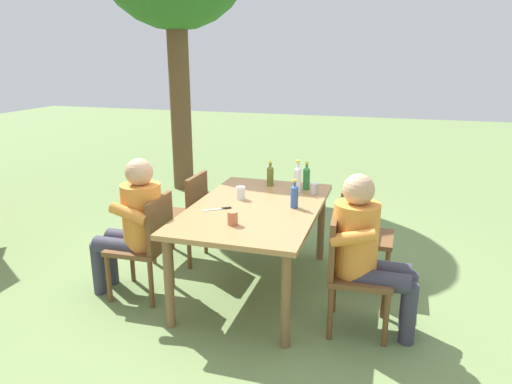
# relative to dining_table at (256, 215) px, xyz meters

# --- Properties ---
(ground_plane) EXTENTS (24.00, 24.00, 0.00)m
(ground_plane) POSITION_rel_dining_table_xyz_m (0.00, 0.00, -0.67)
(ground_plane) COLOR #6B844C
(dining_table) EXTENTS (1.67, 1.04, 0.75)m
(dining_table) POSITION_rel_dining_table_xyz_m (0.00, 0.00, 0.00)
(dining_table) COLOR #A37547
(dining_table) RESTS_ON ground_plane
(chair_near_left) EXTENTS (0.47, 0.47, 0.87)m
(chair_near_left) POSITION_rel_dining_table_xyz_m (-0.38, -0.82, -0.18)
(chair_near_left) COLOR brown
(chair_near_left) RESTS_ON ground_plane
(chair_far_left) EXTENTS (0.46, 0.46, 0.87)m
(chair_far_left) POSITION_rel_dining_table_xyz_m (-0.37, 0.82, -0.18)
(chair_far_left) COLOR brown
(chair_far_left) RESTS_ON ground_plane
(chair_far_right) EXTENTS (0.45, 0.45, 0.87)m
(chair_far_right) POSITION_rel_dining_table_xyz_m (0.37, 0.82, -0.18)
(chair_far_right) COLOR brown
(chair_far_right) RESTS_ON ground_plane
(chair_near_right) EXTENTS (0.45, 0.45, 0.87)m
(chair_near_right) POSITION_rel_dining_table_xyz_m (0.38, -0.82, -0.18)
(chair_near_right) COLOR brown
(chair_near_right) RESTS_ON ground_plane
(person_in_white_shirt) EXTENTS (0.47, 0.61, 1.18)m
(person_in_white_shirt) POSITION_rel_dining_table_xyz_m (-0.38, -0.93, -0.01)
(person_in_white_shirt) COLOR orange
(person_in_white_shirt) RESTS_ON ground_plane
(person_in_plaid_shirt) EXTENTS (0.47, 0.61, 1.18)m
(person_in_plaid_shirt) POSITION_rel_dining_table_xyz_m (-0.38, 0.93, -0.01)
(person_in_plaid_shirt) COLOR orange
(person_in_plaid_shirt) RESTS_ON ground_plane
(bottle_olive) EXTENTS (0.06, 0.06, 0.24)m
(bottle_olive) POSITION_rel_dining_table_xyz_m (0.63, 0.05, 0.19)
(bottle_olive) COLOR #566623
(bottle_olive) RESTS_ON dining_table
(bottle_blue) EXTENTS (0.06, 0.06, 0.24)m
(bottle_blue) POSITION_rel_dining_table_xyz_m (0.05, -0.31, 0.19)
(bottle_blue) COLOR #2D56A3
(bottle_blue) RESTS_ON dining_table
(bottle_clear) EXTENTS (0.06, 0.06, 0.30)m
(bottle_clear) POSITION_rel_dining_table_xyz_m (0.49, -0.25, 0.21)
(bottle_clear) COLOR white
(bottle_clear) RESTS_ON dining_table
(bottle_green) EXTENTS (0.06, 0.06, 0.26)m
(bottle_green) POSITION_rel_dining_table_xyz_m (0.61, -0.31, 0.20)
(bottle_green) COLOR #287A38
(bottle_green) RESTS_ON dining_table
(cup_terracotta) EXTENTS (0.08, 0.08, 0.10)m
(cup_terracotta) POSITION_rel_dining_table_xyz_m (-0.47, 0.04, 0.13)
(cup_terracotta) COLOR #BC6B47
(cup_terracotta) RESTS_ON dining_table
(cup_steel) EXTENTS (0.06, 0.06, 0.10)m
(cup_steel) POSITION_rel_dining_table_xyz_m (0.46, -0.41, 0.13)
(cup_steel) COLOR #B2B7BC
(cup_steel) RESTS_ON dining_table
(cup_glass) EXTENTS (0.08, 0.08, 0.11)m
(cup_glass) POSITION_rel_dining_table_xyz_m (0.14, 0.18, 0.14)
(cup_glass) COLOR silver
(cup_glass) RESTS_ON dining_table
(table_knife) EXTENTS (0.16, 0.21, 0.01)m
(table_knife) POSITION_rel_dining_table_xyz_m (-0.17, 0.26, 0.09)
(table_knife) COLOR silver
(table_knife) RESTS_ON dining_table
(backpack_by_near_side) EXTENTS (0.33, 0.22, 0.43)m
(backpack_by_near_side) POSITION_rel_dining_table_xyz_m (1.46, 0.39, -0.46)
(backpack_by_near_side) COLOR #2D4784
(backpack_by_near_side) RESTS_ON ground_plane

